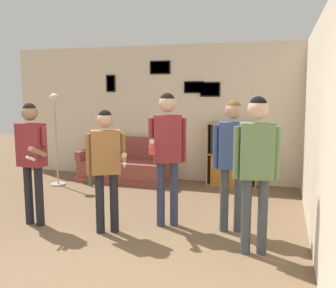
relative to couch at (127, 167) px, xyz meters
name	(u,v)px	position (x,y,z in m)	size (l,w,h in m)	color
wall_back	(176,113)	(0.92, 0.42, 1.07)	(7.25, 0.08, 2.70)	beige
wall_right	(316,129)	(3.38, -1.90, 1.07)	(0.06, 6.99, 2.70)	beige
couch	(127,167)	(0.00, 0.00, 0.00)	(1.86, 0.80, 0.85)	brown
bookshelf	(232,155)	(2.09, 0.20, 0.31)	(0.94, 0.30, 1.20)	#A87F51
floor_lamp	(56,126)	(-1.12, -0.73, 0.87)	(0.28, 0.28, 1.76)	#ADA89E
person_player_foreground_left	(31,151)	(-0.21, -2.68, 0.73)	(0.50, 0.47, 1.66)	black
person_player_foreground_center	(106,159)	(0.87, -2.64, 0.68)	(0.58, 0.37, 1.58)	black
person_watcher_holding_cup	(167,144)	(1.53, -2.19, 0.83)	(0.47, 0.55, 1.79)	#2D334C
person_spectator_near_bookshelf	(233,152)	(2.38, -2.14, 0.76)	(0.49, 0.27, 1.70)	#3D4247
person_spectator_far_right	(256,158)	(2.72, -2.74, 0.81)	(0.49, 0.27, 1.76)	#3D4247
bottle_on_floor	(90,181)	(-0.49, -0.62, -0.19)	(0.06, 0.06, 0.25)	#3D6638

